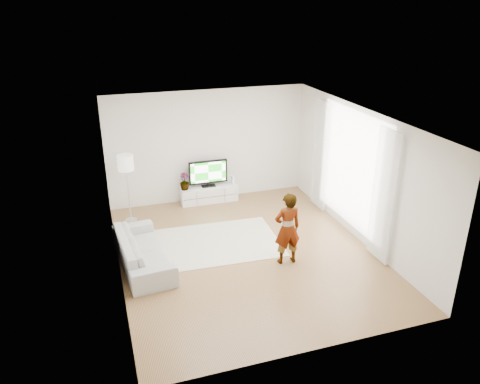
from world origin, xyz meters
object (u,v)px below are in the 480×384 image
object	(u,v)px
television	(208,172)
player	(287,229)
rug	(217,243)
sofa	(143,250)
media_console	(209,194)
floor_lamp	(126,166)

from	to	relation	value
television	player	size ratio (longest dim) A/B	0.68
rug	player	xyz separation A→B (m)	(1.08, -1.17, 0.73)
player	sofa	world-z (taller)	player
rug	sofa	xyz separation A→B (m)	(-1.60, -0.39, 0.30)
media_console	television	distance (m)	0.57
media_console	sofa	xyz separation A→B (m)	(-1.98, -2.55, 0.11)
player	floor_lamp	size ratio (longest dim) A/B	0.91
player	floor_lamp	world-z (taller)	floor_lamp
rug	floor_lamp	bearing A→B (deg)	134.36
television	player	xyz separation A→B (m)	(0.70, -3.37, -0.04)
sofa	media_console	bearing A→B (deg)	-42.76
television	rug	world-z (taller)	television
sofa	player	bearing A→B (deg)	-111.36
television	sofa	size ratio (longest dim) A/B	0.46
rug	floor_lamp	world-z (taller)	floor_lamp
player	rug	bearing A→B (deg)	-47.48
player	media_console	bearing A→B (deg)	-78.32
television	rug	distance (m)	2.36
media_console	sofa	world-z (taller)	sofa
media_console	television	world-z (taller)	television
media_console	rug	size ratio (longest dim) A/B	0.56
television	media_console	bearing A→B (deg)	-90.00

